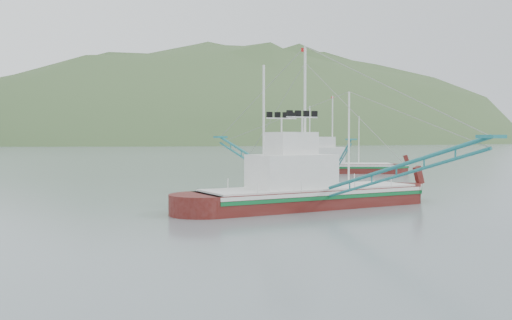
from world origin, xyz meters
TOP-DOWN VIEW (x-y plane):
  - ground at (0.00, 0.00)m, footprint 1200.00×1200.00m
  - main_boat at (2.09, 2.40)m, footprint 16.28×29.43m
  - bg_boat_right at (27.12, 32.17)m, footprint 18.57×25.71m
  - headland_right at (240.00, 430.00)m, footprint 684.00×432.00m

SIDE VIEW (x-z plane):
  - ground at x=0.00m, z-range 0.00..0.00m
  - headland_right at x=240.00m, z-range -153.00..153.00m
  - main_boat at x=2.09m, z-range -4.25..7.66m
  - bg_boat_right at x=27.12m, z-range -3.28..8.02m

